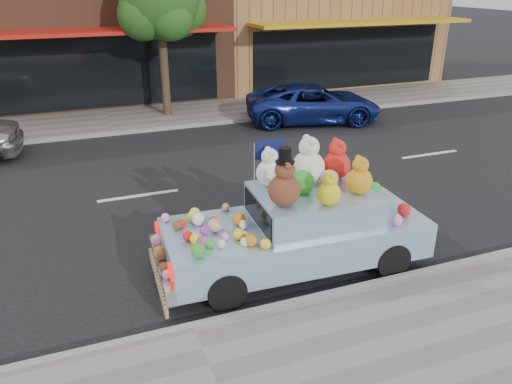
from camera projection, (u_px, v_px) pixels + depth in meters
name	position (u px, v px, depth m)	size (l,w,h in m)	color
ground	(139.00, 196.00, 11.24)	(120.00, 120.00, 0.00)	black
far_sidewalk	(109.00, 121.00, 16.79)	(60.00, 3.00, 0.12)	gray
near_kerb	(193.00, 328.00, 6.93)	(60.00, 0.12, 0.13)	gray
far_kerb	(114.00, 133.00, 15.50)	(60.00, 0.12, 0.13)	gray
storefront_mid	(85.00, 1.00, 20.06)	(10.00, 9.80, 7.30)	brown
street_tree	(160.00, 5.00, 16.05)	(3.00, 2.70, 5.22)	#38281C
car_blue	(313.00, 103.00, 16.73)	(2.07, 4.49, 1.25)	navy
art_car	(297.00, 224.00, 8.25)	(4.56, 1.94, 2.27)	black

